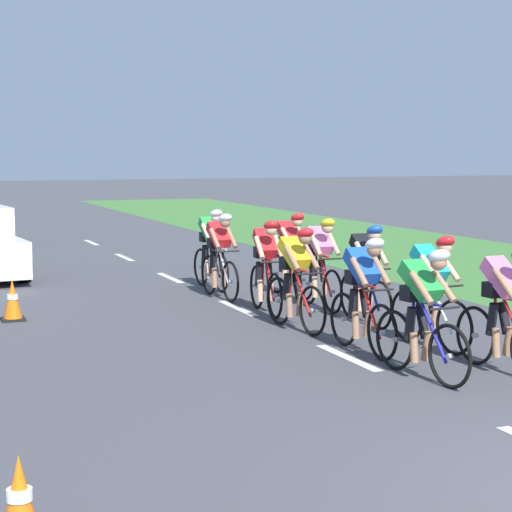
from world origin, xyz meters
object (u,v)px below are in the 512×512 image
object	(u,v)px
cyclist_lead	(423,312)
cyclist_eleventh	(211,248)
traffic_cone_near	(20,503)
cyclist_second	(505,308)
cyclist_fourth	(431,290)
cyclist_sixth	(366,273)
cyclist_eighth	(321,262)
cyclist_tenth	(290,253)
traffic_cone_far	(13,301)
cyclist_seventh	(266,265)
cyclist_ninth	(220,254)
cyclist_third	(363,293)
cyclist_fifth	(296,277)

from	to	relation	value
cyclist_lead	cyclist_eleventh	bearing A→B (deg)	89.82
cyclist_lead	traffic_cone_near	distance (m)	5.74
cyclist_second	cyclist_lead	bearing A→B (deg)	173.37
cyclist_fourth	cyclist_sixth	size ratio (longest dim) A/B	1.00
cyclist_eighth	cyclist_tenth	bearing A→B (deg)	87.38
traffic_cone_far	cyclist_second	bearing A→B (deg)	-48.80
cyclist_sixth	cyclist_seventh	distance (m)	1.75
cyclist_eighth	cyclist_seventh	bearing A→B (deg)	-176.93
cyclist_second	cyclist_ninth	bearing A→B (deg)	100.81
cyclist_lead	traffic_cone_near	size ratio (longest dim) A/B	2.68
cyclist_third	cyclist_second	bearing A→B (deg)	-57.14
cyclist_second	cyclist_eighth	size ratio (longest dim) A/B	1.00
cyclist_sixth	cyclist_second	bearing A→B (deg)	-89.89
cyclist_eighth	cyclist_ninth	distance (m)	2.05
cyclist_second	traffic_cone_near	bearing A→B (deg)	-154.31
cyclist_second	traffic_cone_near	size ratio (longest dim) A/B	2.69
cyclist_eighth	cyclist_third	bearing A→B (deg)	-106.23
cyclist_second	cyclist_tenth	xyz separation A→B (m)	(-0.01, 6.23, 0.00)
cyclist_lead	cyclist_second	world-z (taller)	same
cyclist_lead	cyclist_third	size ratio (longest dim) A/B	1.00
cyclist_third	cyclist_eighth	distance (m)	3.39
cyclist_fourth	cyclist_eleventh	bearing A→B (deg)	99.04
cyclist_third	cyclist_fourth	xyz separation A→B (m)	(0.98, -0.06, 0.00)
cyclist_fourth	traffic_cone_near	xyz separation A→B (m)	(-5.89, -4.37, -0.48)
cyclist_third	cyclist_eighth	bearing A→B (deg)	73.77
traffic_cone_near	cyclist_eleventh	bearing A→B (deg)	64.96
cyclist_seventh	cyclist_eleventh	world-z (taller)	same
cyclist_tenth	cyclist_eleventh	bearing A→B (deg)	125.05
cyclist_fourth	traffic_cone_near	world-z (taller)	cyclist_fourth
cyclist_tenth	traffic_cone_near	bearing A→B (deg)	-123.09
cyclist_lead	cyclist_seventh	bearing A→B (deg)	90.35
cyclist_fourth	cyclist_fifth	bearing A→B (deg)	122.88
cyclist_second	cyclist_fifth	distance (m)	3.52
cyclist_lead	cyclist_eighth	bearing A→B (deg)	78.42
cyclist_seventh	cyclist_third	bearing A→B (deg)	-89.16
cyclist_fifth	cyclist_eighth	bearing A→B (deg)	53.48
cyclist_seventh	traffic_cone_far	world-z (taller)	cyclist_seventh
cyclist_second	cyclist_fourth	size ratio (longest dim) A/B	1.00
cyclist_second	cyclist_sixth	size ratio (longest dim) A/B	1.00
cyclist_fifth	traffic_cone_far	distance (m)	4.44
cyclist_tenth	cyclist_second	bearing A→B (deg)	-89.92
cyclist_eleventh	cyclist_sixth	bearing A→B (deg)	-76.73
cyclist_fourth	cyclist_fifth	xyz separation A→B (m)	(-1.16, 1.79, 0.00)
cyclist_fifth	traffic_cone_near	world-z (taller)	cyclist_fifth
cyclist_seventh	cyclist_eighth	world-z (taller)	same
cyclist_third	cyclist_eighth	xyz separation A→B (m)	(0.95, 3.25, 0.00)
cyclist_fourth	traffic_cone_far	bearing A→B (deg)	139.94
cyclist_fourth	traffic_cone_far	world-z (taller)	cyclist_fourth
traffic_cone_near	cyclist_lead	bearing A→B (deg)	31.30
cyclist_second	cyclist_fifth	xyz separation A→B (m)	(-1.20, 3.31, 0.00)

